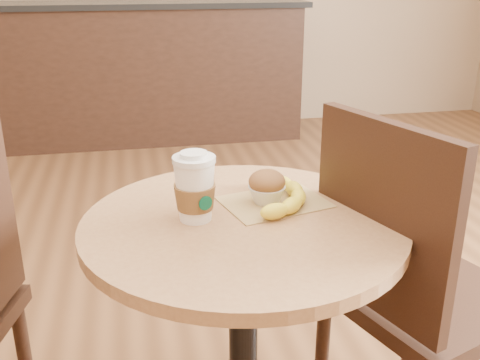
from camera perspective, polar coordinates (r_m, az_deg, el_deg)
The scene contains 7 objects.
cafe_table at distance 1.37m, azimuth 0.34°, elevation -11.82°, with size 0.73×0.73×0.75m.
chair_right at distance 1.49m, azimuth 16.91°, elevation -10.30°, with size 0.55×0.55×0.98m.
service_counter at distance 4.45m, azimuth -8.73°, elevation 10.84°, with size 2.30×0.65×1.04m.
kraft_bag at distance 1.36m, azimuth 3.50°, elevation -2.26°, with size 0.24×0.18×0.00m, color #A3834E.
coffee_cup at distance 1.25m, azimuth -4.61°, elevation -1.01°, with size 0.10×0.10×0.16m.
muffin at distance 1.34m, azimuth 2.74°, elevation -0.68°, with size 0.09×0.09×0.08m.
banana at distance 1.36m, azimuth 4.11°, elevation -1.35°, with size 0.15×0.27×0.04m, color yellow, non-canonical shape.
Camera 1 is at (-0.20, -1.20, 1.29)m, focal length 42.00 mm.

